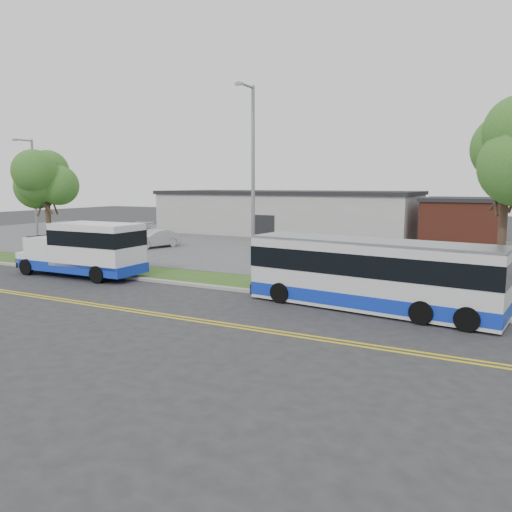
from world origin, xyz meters
The scene contains 19 objects.
ground centered at (0.00, 0.00, 0.00)m, with size 140.00×140.00×0.00m, color #28282B.
lane_line_north centered at (0.00, -3.85, 0.01)m, with size 70.00×0.12×0.01m, color gold.
lane_line_south centered at (0.00, -4.15, 0.01)m, with size 70.00×0.12×0.01m, color gold.
curb centered at (0.00, 1.10, 0.07)m, with size 80.00×0.30×0.15m, color #9E9B93.
verge centered at (0.00, 2.90, 0.05)m, with size 80.00×3.30×0.10m, color #2A4717.
parking_lot centered at (0.00, 17.00, 0.05)m, with size 80.00×25.00×0.10m, color #4C4C4F.
commercial_building centered at (-6.00, 27.00, 2.18)m, with size 25.40×10.40×4.35m.
brick_wing centered at (10.50, 26.00, 1.96)m, with size 6.30×7.30×3.90m.
tree_east centered at (14.00, 3.00, 6.20)m, with size 5.20×5.20×8.33m.
tree_west centered at (-12.00, 3.20, 5.12)m, with size 4.40×4.40×6.91m.
streetlight_near centered at (3.00, 2.73, 5.23)m, with size 0.35×1.53×9.50m.
streetlight_far centered at (-16.00, 5.42, 4.48)m, with size 0.35×1.53×8.00m.
shuttle_bus centered at (-6.01, 0.61, 1.56)m, with size 7.69×2.69×2.92m.
transit_bus centered at (9.45, 0.60, 1.41)m, with size 10.26×3.43×2.79m.
pedestrian centered at (-9.47, 1.90, 0.92)m, with size 0.60×0.39×1.65m, color black.
parked_car_a centered at (-10.42, 11.67, 0.79)m, with size 1.46×4.20×1.38m, color #B4B6BB.
parked_car_b centered at (-16.12, 15.64, 0.82)m, with size 2.02×4.97×1.44m, color silver.
grocery_bag_left centered at (-9.77, 1.65, 0.26)m, with size 0.32×0.32×0.32m, color white.
grocery_bag_right centered at (-9.17, 2.15, 0.26)m, with size 0.32×0.32×0.32m, color white.
Camera 1 is at (14.48, -18.80, 4.95)m, focal length 35.00 mm.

